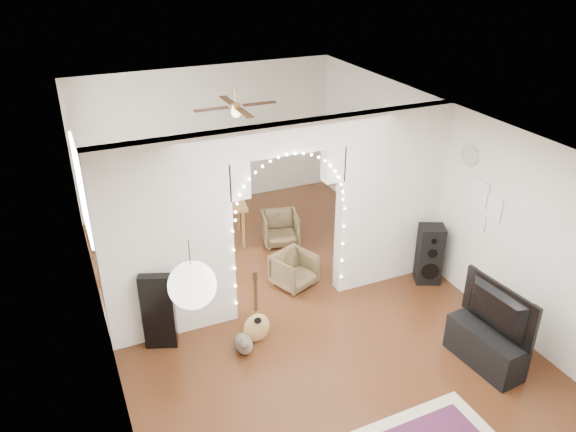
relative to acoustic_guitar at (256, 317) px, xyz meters
name	(u,v)px	position (x,y,z in m)	size (l,w,h in m)	color
floor	(287,301)	(0.74, 0.68, -0.40)	(7.50, 7.50, 0.00)	black
ceiling	(287,123)	(0.74, 0.68, 2.30)	(5.00, 7.50, 0.02)	white
wall_back	(208,137)	(0.74, 4.43, 0.95)	(5.00, 0.02, 2.70)	silver
wall_front	(473,410)	(0.74, -3.07, 0.95)	(5.00, 0.02, 2.70)	silver
wall_left	(96,257)	(-1.76, 0.68, 0.95)	(0.02, 7.50, 2.70)	silver
wall_right	(437,189)	(3.24, 0.68, 0.95)	(0.02, 7.50, 2.70)	silver
divider_wall	(287,214)	(0.74, 0.68, 1.02)	(5.00, 0.20, 2.70)	silver
fairy_lights	(291,209)	(0.74, 0.55, 1.15)	(1.64, 0.04, 1.60)	#FFEABF
window	(81,189)	(-1.73, 2.48, 1.10)	(0.04, 1.20, 1.40)	white
wall_clock	(470,155)	(3.22, 0.08, 1.70)	(0.31, 0.31, 0.03)	white
picture_frames	(483,206)	(3.22, -0.32, 1.10)	(0.02, 0.50, 0.70)	white
paper_lantern	(192,285)	(-1.16, -1.72, 1.85)	(0.40, 0.40, 0.40)	white
ceiling_fan	(236,106)	(0.74, 2.68, 2.00)	(1.10, 1.10, 0.30)	#B17D3B
guitar_case	(158,312)	(-1.15, 0.43, 0.13)	(0.41, 0.14, 1.07)	black
acoustic_guitar	(256,317)	(0.00, 0.00, 0.00)	(0.39, 0.20, 0.92)	#B48948
tabby_cat	(244,344)	(-0.22, -0.13, -0.26)	(0.29, 0.52, 0.34)	brown
floor_speaker	(429,254)	(2.94, 0.31, 0.07)	(0.46, 0.43, 0.94)	black
media_console	(485,347)	(2.44, -1.53, -0.15)	(0.40, 1.00, 0.50)	black
tv	(493,310)	(2.44, -1.53, 0.41)	(1.07, 0.14, 0.62)	black
bookcase	(189,179)	(0.25, 4.18, 0.27)	(1.30, 0.33, 1.34)	beige
dining_table	(210,207)	(0.24, 2.82, 0.28)	(1.33, 1.01, 0.76)	brown
flower_vase	(209,198)	(0.24, 2.82, 0.45)	(0.18, 0.18, 0.19)	white
dining_chair_left	(280,229)	(1.33, 2.32, -0.12)	(0.59, 0.61, 0.55)	brown
dining_chair_right	(294,270)	(1.01, 1.03, -0.14)	(0.56, 0.58, 0.53)	brown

